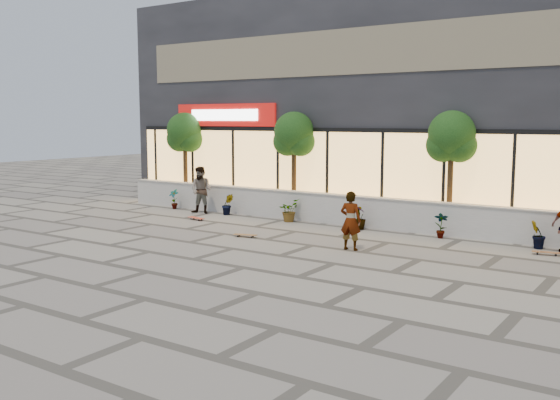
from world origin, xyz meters
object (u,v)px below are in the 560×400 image
Objects in this scene: skateboard_left at (196,218)px; tree_mideast at (451,140)px; tree_midwest at (294,137)px; skateboard_center at (245,235)px; skater_left at (201,190)px; skater_center at (351,221)px; skateboard_right_near at (547,252)px; tree_west at (185,135)px.

tree_mideast is at bearing 29.23° from skateboard_left.
tree_midwest is 5.47m from skateboard_center.
skater_left is (-9.26, -1.55, -2.07)m from tree_mideast.
skater_left is at bearing -154.59° from tree_midwest.
skateboard_center is 0.98× the size of skateboard_left.
skateboard_right_near is (4.70, 2.37, -0.76)m from skater_center.
skateboard_center is (-4.88, -4.49, -2.91)m from tree_mideast.
skateboard_left is (3.12, -2.85, -2.91)m from tree_west.
skater_center is 2.18× the size of skateboard_right_near.
tree_west is 5.04× the size of skateboard_left.
tree_mideast is at bearing 0.00° from tree_midwest.
tree_midwest reaches higher than skateboard_right_near.
skater_center reaches higher than skateboard_center.
tree_midwest is at bearing 11.63° from skater_left.
skateboard_center is (4.38, -2.95, -0.84)m from skater_left.
skater_left is at bearing -24.29° from skater_center.
tree_west is at bearing 129.07° from skateboard_center.
tree_mideast is 2.36× the size of skater_center.
tree_mideast is (11.50, 0.00, 0.00)m from tree_west.
tree_mideast is (6.00, 0.00, 0.00)m from tree_midwest.
tree_midwest is 4.16m from skater_left.
tree_midwest is at bearing -47.70° from skater_center.
tree_mideast is 5.02m from skater_center.
tree_west is 5.50m from tree_midwest.
tree_midwest is 6.75m from skater_center.
tree_midwest is at bearing 87.25° from skateboard_center.
tree_mideast reaches higher than skateboard_left.
skater_left is 2.39× the size of skateboard_right_near.
skateboard_left is (-8.38, -2.85, -2.91)m from tree_mideast.
skateboard_right_near is at bearing -30.15° from tree_mideast.
skateboard_right_near is at bearing -11.86° from tree_midwest.
skater_center is 7.27m from skateboard_left.
tree_mideast is at bearing 138.84° from skateboard_right_near.
tree_west is 15.31m from skateboard_right_near.
tree_mideast is 9.32m from skateboard_left.
skateboard_right_near is at bearing -15.70° from skater_left.
skateboard_center is (6.62, -4.49, -2.91)m from tree_west.
skateboard_left is at bearing -129.83° from tree_midwest.
tree_mideast is at bearing -111.60° from skater_center.
tree_midwest reaches higher than skater_center.
skateboard_center and skateboard_right_near have the same top height.
skater_left reaches higher than skater_center.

